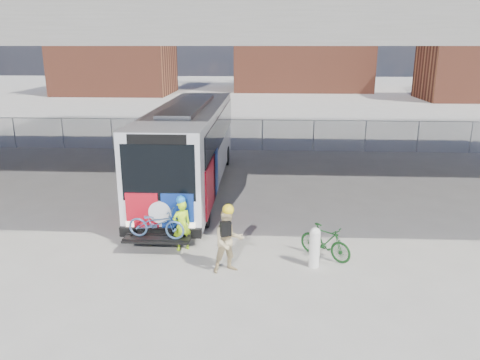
# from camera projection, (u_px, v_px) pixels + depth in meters

# --- Properties ---
(ground) EXTENTS (160.00, 160.00, 0.00)m
(ground) POSITION_uv_depth(u_px,v_px,m) (230.00, 225.00, 16.28)
(ground) COLOR #9E9991
(ground) RESTS_ON ground
(bus) EXTENTS (2.67, 12.98, 3.69)m
(bus) POSITION_uv_depth(u_px,v_px,m) (190.00, 141.00, 19.82)
(bus) COLOR silver
(bus) RESTS_ON ground
(overpass) EXTENTS (40.00, 16.00, 7.95)m
(overpass) POSITION_uv_depth(u_px,v_px,m) (237.00, 31.00, 18.30)
(overpass) COLOR #605E59
(overpass) RESTS_ON ground
(chainlink_fence) EXTENTS (30.00, 0.06, 30.00)m
(chainlink_fence) POSITION_uv_depth(u_px,v_px,m) (245.00, 126.00, 27.40)
(chainlink_fence) COLOR gray
(chainlink_fence) RESTS_ON ground
(brick_buildings) EXTENTS (54.00, 22.00, 12.00)m
(brick_buildings) POSITION_uv_depth(u_px,v_px,m) (267.00, 50.00, 60.97)
(brick_buildings) COLOR brown
(brick_buildings) RESTS_ON ground
(bollard) EXTENTS (0.31, 0.31, 1.17)m
(bollard) POSITION_uv_depth(u_px,v_px,m) (315.00, 246.00, 13.04)
(bollard) COLOR silver
(bollard) RESTS_ON ground
(cyclist_hivis) EXTENTS (0.69, 0.62, 1.73)m
(cyclist_hivis) POSITION_uv_depth(u_px,v_px,m) (182.00, 224.00, 14.07)
(cyclist_hivis) COLOR #BDFF1A
(cyclist_hivis) RESTS_ON ground
(cyclist_tan) EXTENTS (1.06, 0.96, 1.96)m
(cyclist_tan) POSITION_uv_depth(u_px,v_px,m) (228.00, 240.00, 12.68)
(cyclist_tan) COLOR tan
(cyclist_tan) RESTS_ON ground
(bike_parked) EXTENTS (1.62, 1.43, 1.01)m
(bike_parked) POSITION_uv_depth(u_px,v_px,m) (325.00, 242.00, 13.61)
(bike_parked) COLOR #164519
(bike_parked) RESTS_ON ground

